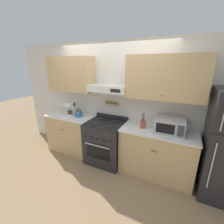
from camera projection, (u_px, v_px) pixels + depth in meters
The scene contains 9 objects.
ground_plane at pixel (100, 167), 3.19m from camera, with size 16.00×16.00×0.00m, color #937551.
wall_back at pixel (114, 93), 3.20m from camera, with size 5.20×0.46×2.55m.
counter_left at pixel (72, 133), 3.72m from camera, with size 1.14×0.62×0.93m.
counter_right at pixel (156, 153), 2.88m from camera, with size 1.37×0.62×0.93m.
stove_range at pixel (106, 142), 3.28m from camera, with size 0.78×0.71×0.99m.
tea_kettle at pixel (79, 114), 3.46m from camera, with size 0.20×0.16×0.19m.
coffee_maker at pixel (71, 109), 3.56m from camera, with size 0.17×0.24×0.30m.
microwave at pixel (170, 125), 2.64m from camera, with size 0.50×0.38×0.26m.
utensil_crock at pixel (143, 124), 2.84m from camera, with size 0.11×0.11×0.30m.
Camera 1 is at (1.38, -2.31, 2.09)m, focal length 24.00 mm.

